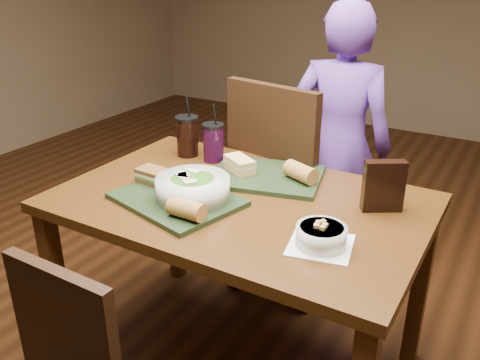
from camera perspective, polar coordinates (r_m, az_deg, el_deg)
name	(u,v)px	position (r m, az deg, el deg)	size (l,w,h in m)	color
ground	(240,360)	(2.25, 0.00, -19.55)	(6.00, 6.00, 0.00)	#381C0B
dining_table	(240,220)	(1.86, 0.00, -4.54)	(1.30, 0.85, 0.75)	#45280D
chair_far	(281,181)	(2.36, 4.61, -0.15)	(0.54, 0.54, 1.07)	black
diner	(339,146)	(2.54, 11.08, 3.74)	(0.51, 0.33, 1.39)	#603695
tray_near	(177,199)	(1.80, -7.09, -2.16)	(0.42, 0.32, 0.02)	black
tray_far	(266,176)	(1.98, 2.95, 0.46)	(0.42, 0.32, 0.02)	black
salad_bowl	(193,187)	(1.77, -5.33, -0.74)	(0.26, 0.26, 0.09)	silver
soup_bowl	(321,235)	(1.53, 9.11, -6.17)	(0.22, 0.22, 0.07)	white
sandwich_near	(152,175)	(1.92, -9.81, 0.52)	(0.12, 0.08, 0.05)	#593819
sandwich_far	(240,164)	(2.00, -0.05, 1.78)	(0.15, 0.13, 0.05)	tan
baguette_near	(186,209)	(1.64, -6.05, -3.28)	(0.06, 0.06, 0.12)	#AD7533
baguette_far	(301,172)	(1.92, 6.83, 0.87)	(0.07, 0.07, 0.13)	#AD7533
cup_cola	(187,136)	(2.20, -5.94, 4.96)	(0.10, 0.10, 0.27)	black
cup_berry	(213,142)	(2.14, -3.00, 4.26)	(0.09, 0.09, 0.25)	black
chip_bag	(383,186)	(1.76, 15.81, -0.67)	(0.14, 0.04, 0.18)	black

